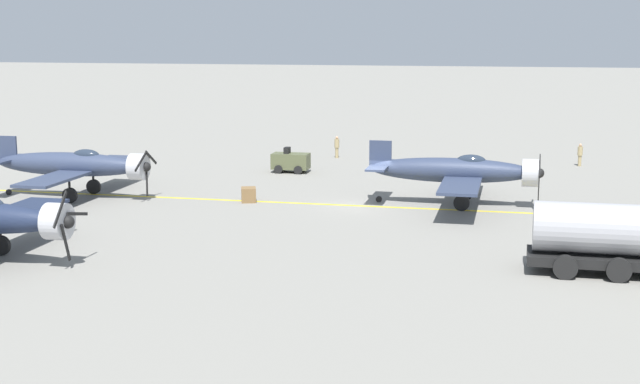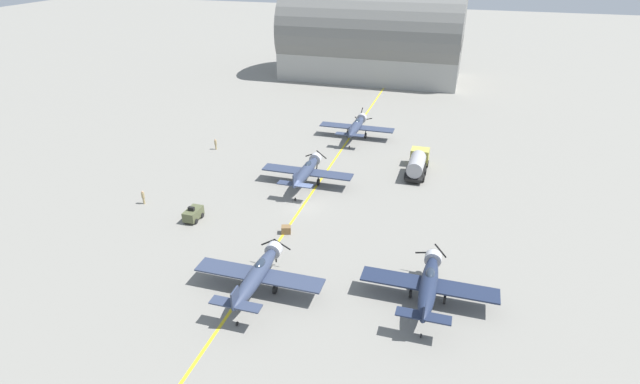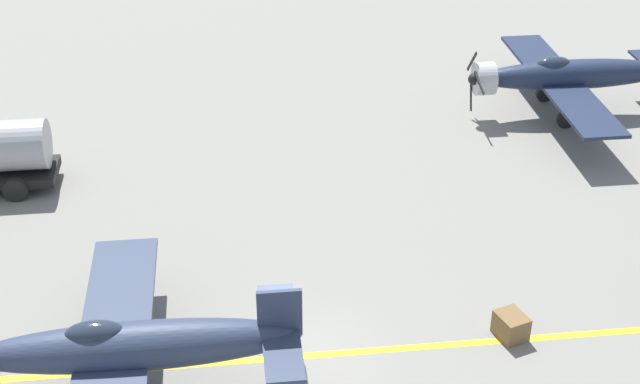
# 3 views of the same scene
# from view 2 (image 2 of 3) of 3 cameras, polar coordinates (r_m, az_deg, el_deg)

# --- Properties ---
(ground_plane) EXTENTS (400.00, 400.00, 0.00)m
(ground_plane) POSITION_cam_2_polar(r_m,az_deg,el_deg) (60.92, -1.81, -1.35)
(ground_plane) COLOR gray
(taxiway_stripe) EXTENTS (0.30, 160.00, 0.01)m
(taxiway_stripe) POSITION_cam_2_polar(r_m,az_deg,el_deg) (60.92, -1.81, -1.35)
(taxiway_stripe) COLOR yellow
(taxiway_stripe) RESTS_ON ground
(airplane_mid_center) EXTENTS (12.00, 9.98, 3.65)m
(airplane_mid_center) POSITION_cam_2_polar(r_m,az_deg,el_deg) (64.72, -1.57, 2.42)
(airplane_mid_center) COLOR #2F3952
(airplane_mid_center) RESTS_ON ground
(airplane_near_center) EXTENTS (12.00, 9.98, 3.65)m
(airplane_near_center) POSITION_cam_2_polar(r_m,az_deg,el_deg) (45.67, -7.18, -9.32)
(airplane_near_center) COLOR #313B55
(airplane_near_center) RESTS_ON ground
(airplane_far_center) EXTENTS (12.00, 9.98, 3.77)m
(airplane_far_center) POSITION_cam_2_polar(r_m,az_deg,el_deg) (80.96, 4.17, 7.51)
(airplane_far_center) COLOR #303B54
(airplane_far_center) RESTS_ON ground
(airplane_near_right) EXTENTS (12.00, 9.98, 3.65)m
(airplane_near_right) POSITION_cam_2_polar(r_m,az_deg,el_deg) (45.19, 12.33, -10.26)
(airplane_near_right) COLOR #1E2842
(airplane_near_right) RESTS_ON ground
(fuel_tanker) EXTENTS (2.68, 8.00, 2.98)m
(fuel_tanker) POSITION_cam_2_polar(r_m,az_deg,el_deg) (69.60, 11.07, 3.28)
(fuel_tanker) COLOR black
(fuel_tanker) RESTS_ON ground
(tow_tractor) EXTENTS (1.57, 2.60, 1.79)m
(tow_tractor) POSITION_cam_2_polar(r_m,az_deg,el_deg) (58.93, -14.29, -2.42)
(tow_tractor) COLOR #515638
(tow_tractor) RESTS_ON ground
(ground_crew_walking) EXTENTS (0.38, 0.38, 1.74)m
(ground_crew_walking) POSITION_cam_2_polar(r_m,az_deg,el_deg) (64.17, -19.56, -0.52)
(ground_crew_walking) COLOR tan
(ground_crew_walking) RESTS_ON ground
(ground_crew_inspecting) EXTENTS (0.37, 0.37, 1.69)m
(ground_crew_inspecting) POSITION_cam_2_polar(r_m,az_deg,el_deg) (78.21, -11.84, 5.42)
(ground_crew_inspecting) COLOR tan
(ground_crew_inspecting) RESTS_ON ground
(supply_crate_by_tanker) EXTENTS (1.23, 1.12, 0.84)m
(supply_crate_by_tanker) POSITION_cam_2_polar(r_m,az_deg,el_deg) (54.93, -3.90, -4.31)
(supply_crate_by_tanker) COLOR brown
(supply_crate_by_tanker) RESTS_ON ground
(hangar) EXTENTS (39.67, 20.51, 20.51)m
(hangar) POSITION_cam_2_polar(r_m,az_deg,el_deg) (118.97, 5.98, 16.98)
(hangar) COLOR #9E9E99
(hangar) RESTS_ON ground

